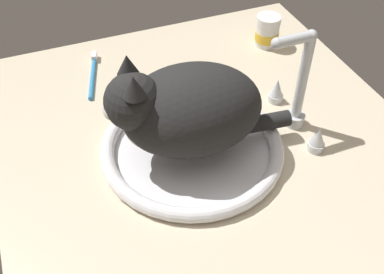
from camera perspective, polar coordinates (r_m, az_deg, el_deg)
The scene contains 6 objects.
countertop at distance 89.55cm, azimuth 3.85°, elevation -4.26°, with size 104.08×81.27×3.00cm, color beige.
sink_basin at distance 90.05cm, azimuth 0.00°, elevation -1.29°, with size 35.05×35.05×2.73cm.
faucet at distance 93.60cm, azimuth 12.62°, elevation 5.28°, with size 19.22×9.91×21.83cm.
cat at distance 83.01cm, azimuth -1.14°, elevation 3.36°, with size 21.14×35.11×19.26cm.
pill_bottle at distance 120.25cm, azimuth 9.08°, elevation 12.47°, with size 5.97×5.97×7.74cm.
toothbrush at distance 111.55cm, azimuth -11.90°, elevation 7.47°, with size 16.63×5.79×1.70cm.
Camera 1 is at (53.58, -27.50, 67.77)cm, focal length 44.13 mm.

